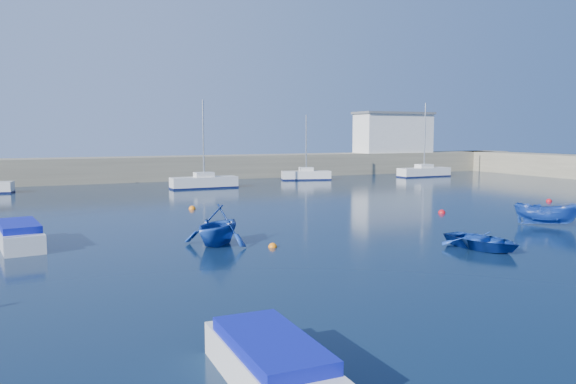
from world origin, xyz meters
name	(u,v)px	position (x,y,z in m)	size (l,w,h in m)	color
ground	(438,276)	(0.00, 0.00, 0.00)	(220.00, 220.00, 0.00)	#0C1E36
back_wall	(166,168)	(0.00, 46.00, 1.30)	(96.00, 4.50, 2.60)	gray
right_arm	(558,165)	(44.00, 32.00, 1.30)	(4.50, 32.00, 2.60)	gray
harbor_office	(393,134)	(30.00, 46.00, 5.10)	(10.00, 4.00, 5.00)	silver
sailboat_6	(204,182)	(1.21, 35.10, 0.60)	(6.26, 1.89, 8.22)	silver
sailboat_7	(306,175)	(14.11, 39.63, 0.56)	(5.57, 2.88, 7.16)	silver
sailboat_8	(424,172)	(28.91, 38.01, 0.59)	(6.66, 2.04, 8.67)	silver
motorboat_1	(19,235)	(-13.96, 12.01, 0.54)	(2.20, 4.84, 1.15)	silver
motorboat_3	(271,363)	(-8.94, -5.74, 0.49)	(1.60, 4.47, 1.04)	silver
dinghy_center	(482,241)	(4.90, 2.97, 0.38)	(2.59, 3.63, 0.75)	#173C9F
dinghy_left	(217,225)	(-5.60, 8.75, 0.93)	(3.05, 3.53, 1.86)	#173C9F
dinghy_right	(547,214)	(12.80, 6.41, 0.66)	(1.29, 3.42, 1.32)	#173C9F
buoy_0	(273,247)	(-3.47, 7.22, 0.00)	(0.41, 0.41, 0.41)	orange
buoy_1	(442,213)	(10.73, 12.76, 0.00)	(0.48, 0.48, 0.48)	#B90D17
buoy_2	(553,212)	(17.67, 10.15, 0.00)	(0.50, 0.50, 0.50)	orange
buoy_3	(192,209)	(-3.53, 21.26, 0.00)	(0.48, 0.48, 0.48)	orange
buoy_4	(549,201)	(22.24, 14.39, 0.00)	(0.43, 0.43, 0.43)	#B90D17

